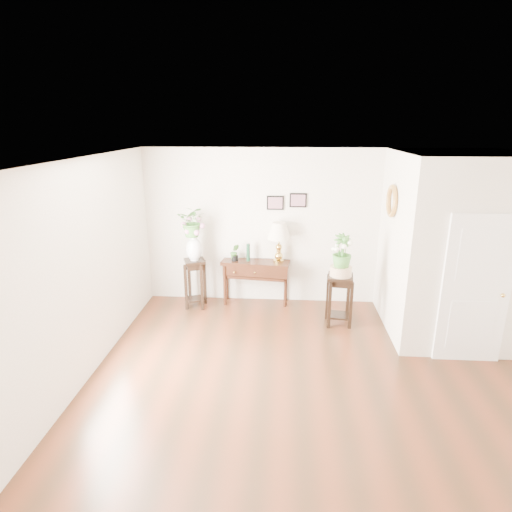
# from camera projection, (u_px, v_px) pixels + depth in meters

# --- Properties ---
(floor) EXTENTS (6.00, 5.50, 0.02)m
(floor) POSITION_uv_depth(u_px,v_px,m) (319.00, 385.00, 5.45)
(floor) COLOR #592A16
(floor) RESTS_ON ground
(ceiling) EXTENTS (6.00, 5.50, 0.02)m
(ceiling) POSITION_uv_depth(u_px,v_px,m) (330.00, 162.00, 4.61)
(ceiling) COLOR white
(ceiling) RESTS_ON ground
(wall_back) EXTENTS (6.00, 0.02, 2.80)m
(wall_back) POSITION_uv_depth(u_px,v_px,m) (311.00, 228.00, 7.65)
(wall_back) COLOR white
(wall_back) RESTS_ON ground
(wall_front) EXTENTS (6.00, 0.02, 2.80)m
(wall_front) POSITION_uv_depth(u_px,v_px,m) (365.00, 457.00, 2.41)
(wall_front) COLOR white
(wall_front) RESTS_ON ground
(wall_left) EXTENTS (0.02, 5.50, 2.80)m
(wall_left) POSITION_uv_depth(u_px,v_px,m) (77.00, 277.00, 5.22)
(wall_left) COLOR white
(wall_left) RESTS_ON ground
(partition) EXTENTS (1.80, 1.95, 2.80)m
(partition) POSITION_uv_depth(u_px,v_px,m) (452.00, 245.00, 6.59)
(partition) COLOR white
(partition) RESTS_ON floor
(door) EXTENTS (0.90, 0.05, 2.10)m
(door) POSITION_uv_depth(u_px,v_px,m) (475.00, 290.00, 5.74)
(door) COLOR white
(door) RESTS_ON floor
(art_print_left) EXTENTS (0.30, 0.02, 0.25)m
(art_print_left) POSITION_uv_depth(u_px,v_px,m) (275.00, 203.00, 7.54)
(art_print_left) COLOR black
(art_print_left) RESTS_ON wall_back
(art_print_right) EXTENTS (0.30, 0.02, 0.25)m
(art_print_right) POSITION_uv_depth(u_px,v_px,m) (298.00, 200.00, 7.50)
(art_print_right) COLOR black
(art_print_right) RESTS_ON wall_back
(wall_ornament) EXTENTS (0.07, 0.51, 0.51)m
(wall_ornament) POSITION_uv_depth(u_px,v_px,m) (392.00, 201.00, 6.57)
(wall_ornament) COLOR #AE7E26
(wall_ornament) RESTS_ON partition
(console_table) EXTENTS (1.26, 0.54, 0.81)m
(console_table) POSITION_uv_depth(u_px,v_px,m) (256.00, 282.00, 7.84)
(console_table) COLOR #422010
(console_table) RESTS_ON floor
(table_lamp) EXTENTS (0.55, 0.55, 0.73)m
(table_lamp) POSITION_uv_depth(u_px,v_px,m) (279.00, 243.00, 7.59)
(table_lamp) COLOR gold
(table_lamp) RESTS_ON console_table
(green_vase) EXTENTS (0.08, 0.08, 0.32)m
(green_vase) POSITION_uv_depth(u_px,v_px,m) (248.00, 252.00, 7.68)
(green_vase) COLOR #143923
(green_vase) RESTS_ON console_table
(potted_plant) EXTENTS (0.18, 0.15, 0.29)m
(potted_plant) POSITION_uv_depth(u_px,v_px,m) (235.00, 253.00, 7.70)
(potted_plant) COLOR #3E7F31
(potted_plant) RESTS_ON console_table
(plant_stand_a) EXTENTS (0.44, 0.44, 0.89)m
(plant_stand_a) POSITION_uv_depth(u_px,v_px,m) (196.00, 283.00, 7.67)
(plant_stand_a) COLOR black
(plant_stand_a) RESTS_ON floor
(porcelain_vase) EXTENTS (0.32, 0.32, 0.48)m
(porcelain_vase) POSITION_uv_depth(u_px,v_px,m) (194.00, 248.00, 7.47)
(porcelain_vase) COLOR white
(porcelain_vase) RESTS_ON plant_stand_a
(lily_arrangement) EXTENTS (0.52, 0.46, 0.54)m
(lily_arrangement) POSITION_uv_depth(u_px,v_px,m) (193.00, 223.00, 7.33)
(lily_arrangement) COLOR #3E7F31
(lily_arrangement) RESTS_ON porcelain_vase
(plant_stand_b) EXTENTS (0.45, 0.45, 0.85)m
(plant_stand_b) POSITION_uv_depth(u_px,v_px,m) (339.00, 300.00, 7.01)
(plant_stand_b) COLOR black
(plant_stand_b) RESTS_ON floor
(ceramic_bowl) EXTENTS (0.39, 0.39, 0.16)m
(ceramic_bowl) POSITION_uv_depth(u_px,v_px,m) (341.00, 271.00, 6.86)
(ceramic_bowl) COLOR #D2BD8D
(ceramic_bowl) RESTS_ON plant_stand_b
(narcissus) EXTENTS (0.42, 0.42, 0.57)m
(narcissus) POSITION_uv_depth(u_px,v_px,m) (342.00, 252.00, 6.76)
(narcissus) COLOR #3E7F31
(narcissus) RESTS_ON ceramic_bowl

